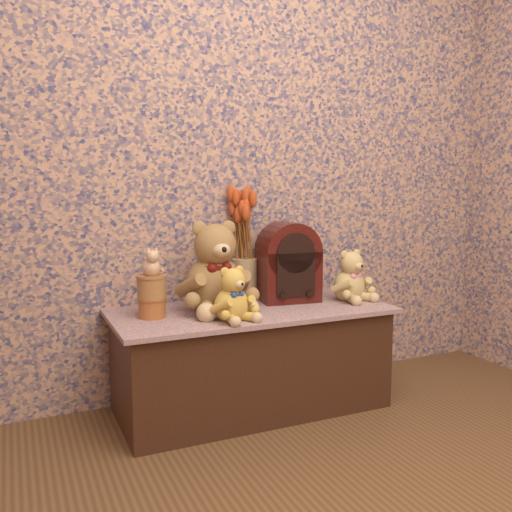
{
  "coord_description": "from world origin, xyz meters",
  "views": [
    {
      "loc": [
        -0.96,
        -0.95,
        1.0
      ],
      "look_at": [
        0.0,
        1.18,
        0.7
      ],
      "focal_mm": 38.68,
      "sensor_mm": 36.0,
      "label": 1
    }
  ],
  "objects_px": {
    "ceramic_vase": "(245,279)",
    "teddy_small": "(349,273)",
    "cathedral_radio": "(288,261)",
    "biscuit_tin_lower": "(152,308)",
    "cat_figurine": "(151,261)",
    "teddy_medium": "(231,291)",
    "teddy_large": "(214,262)"
  },
  "relations": [
    {
      "from": "teddy_medium",
      "to": "ceramic_vase",
      "type": "xyz_separation_m",
      "value": [
        0.2,
        0.35,
        -0.02
      ]
    },
    {
      "from": "ceramic_vase",
      "to": "teddy_medium",
      "type": "bearing_deg",
      "value": -120.62
    },
    {
      "from": "cat_figurine",
      "to": "biscuit_tin_lower",
      "type": "bearing_deg",
      "value": 0.0
    },
    {
      "from": "teddy_large",
      "to": "teddy_medium",
      "type": "relative_size",
      "value": 1.78
    },
    {
      "from": "teddy_small",
      "to": "cat_figurine",
      "type": "bearing_deg",
      "value": 165.83
    },
    {
      "from": "cathedral_radio",
      "to": "cat_figurine",
      "type": "height_order",
      "value": "cathedral_radio"
    },
    {
      "from": "teddy_large",
      "to": "biscuit_tin_lower",
      "type": "relative_size",
      "value": 3.73
    },
    {
      "from": "cathedral_radio",
      "to": "teddy_large",
      "type": "bearing_deg",
      "value": -167.21
    },
    {
      "from": "teddy_large",
      "to": "ceramic_vase",
      "type": "relative_size",
      "value": 2.13
    },
    {
      "from": "ceramic_vase",
      "to": "cat_figurine",
      "type": "relative_size",
      "value": 1.61
    },
    {
      "from": "cathedral_radio",
      "to": "biscuit_tin_lower",
      "type": "height_order",
      "value": "cathedral_radio"
    },
    {
      "from": "teddy_small",
      "to": "biscuit_tin_lower",
      "type": "relative_size",
      "value": 2.29
    },
    {
      "from": "cat_figurine",
      "to": "teddy_medium",
      "type": "bearing_deg",
      "value": -30.75
    },
    {
      "from": "ceramic_vase",
      "to": "biscuit_tin_lower",
      "type": "height_order",
      "value": "ceramic_vase"
    },
    {
      "from": "cathedral_radio",
      "to": "biscuit_tin_lower",
      "type": "xyz_separation_m",
      "value": [
        -0.66,
        -0.07,
        -0.14
      ]
    },
    {
      "from": "teddy_medium",
      "to": "cat_figurine",
      "type": "relative_size",
      "value": 1.93
    },
    {
      "from": "teddy_small",
      "to": "biscuit_tin_lower",
      "type": "xyz_separation_m",
      "value": [
        -0.94,
        0.04,
        -0.09
      ]
    },
    {
      "from": "teddy_large",
      "to": "cat_figurine",
      "type": "height_order",
      "value": "teddy_large"
    },
    {
      "from": "teddy_medium",
      "to": "biscuit_tin_lower",
      "type": "distance_m",
      "value": 0.34
    },
    {
      "from": "cat_figurine",
      "to": "teddy_small",
      "type": "bearing_deg",
      "value": -1.64
    },
    {
      "from": "cathedral_radio",
      "to": "biscuit_tin_lower",
      "type": "bearing_deg",
      "value": -167.66
    },
    {
      "from": "ceramic_vase",
      "to": "cathedral_radio",
      "type": "bearing_deg",
      "value": -30.54
    },
    {
      "from": "teddy_large",
      "to": "ceramic_vase",
      "type": "height_order",
      "value": "teddy_large"
    },
    {
      "from": "ceramic_vase",
      "to": "biscuit_tin_lower",
      "type": "bearing_deg",
      "value": -160.37
    },
    {
      "from": "ceramic_vase",
      "to": "teddy_small",
      "type": "bearing_deg",
      "value": -25.18
    },
    {
      "from": "teddy_large",
      "to": "cathedral_radio",
      "type": "distance_m",
      "value": 0.39
    },
    {
      "from": "cathedral_radio",
      "to": "cat_figurine",
      "type": "bearing_deg",
      "value": -167.66
    },
    {
      "from": "teddy_small",
      "to": "cat_figurine",
      "type": "distance_m",
      "value": 0.94
    },
    {
      "from": "teddy_medium",
      "to": "cathedral_radio",
      "type": "height_order",
      "value": "cathedral_radio"
    },
    {
      "from": "teddy_small",
      "to": "ceramic_vase",
      "type": "distance_m",
      "value": 0.5
    },
    {
      "from": "teddy_medium",
      "to": "biscuit_tin_lower",
      "type": "relative_size",
      "value": 2.1
    },
    {
      "from": "ceramic_vase",
      "to": "cat_figurine",
      "type": "bearing_deg",
      "value": -160.37
    }
  ]
}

